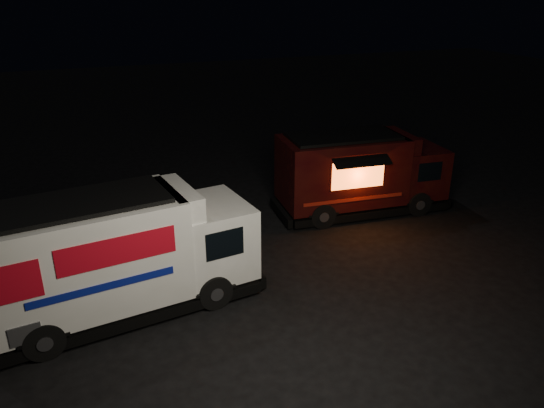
{
  "coord_description": "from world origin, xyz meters",
  "views": [
    {
      "loc": [
        -4.39,
        -10.35,
        6.96
      ],
      "look_at": [
        0.47,
        2.0,
        1.4
      ],
      "focal_mm": 35.0,
      "sensor_mm": 36.0,
      "label": 1
    }
  ],
  "objects": [
    {
      "name": "white_truck",
      "position": [
        -3.69,
        0.52,
        1.42
      ],
      "size": [
        6.48,
        2.94,
        2.83
      ],
      "primitive_type": null,
      "rotation": [
        0.0,
        0.0,
        0.13
      ],
      "color": "white",
      "rests_on": "ground"
    },
    {
      "name": "red_truck",
      "position": [
        4.21,
        3.57,
        1.31
      ],
      "size": [
        5.79,
        2.55,
        2.62
      ],
      "primitive_type": null,
      "rotation": [
        0.0,
        0.0,
        -0.09
      ],
      "color": "#340D09",
      "rests_on": "ground"
    },
    {
      "name": "ground",
      "position": [
        0.0,
        0.0,
        0.0
      ],
      "size": [
        80.0,
        80.0,
        0.0
      ],
      "primitive_type": "plane",
      "color": "black",
      "rests_on": "ground"
    }
  ]
}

